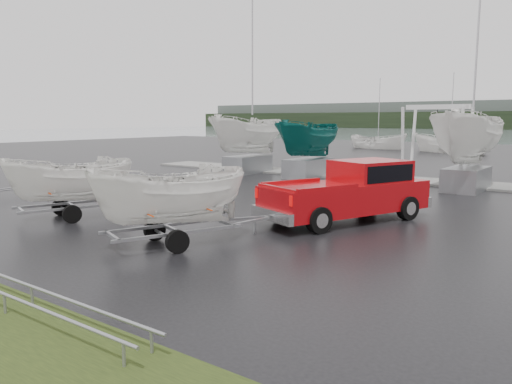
{
  "coord_description": "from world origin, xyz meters",
  "views": [
    {
      "loc": [
        12.46,
        -13.85,
        3.36
      ],
      "look_at": [
        3.69,
        -1.93,
        1.2
      ],
      "focal_mm": 35.0,
      "sensor_mm": 36.0,
      "label": 1
    }
  ],
  "objects_px": {
    "pickup_truck": "(353,189)",
    "trailer_hitched": "(170,146)",
    "trailer_parked": "(69,142)",
    "boat_hoist": "(436,133)"
  },
  "relations": [
    {
      "from": "trailer_parked",
      "to": "boat_hoist",
      "type": "relative_size",
      "value": 1.17
    },
    {
      "from": "pickup_truck",
      "to": "trailer_parked",
      "type": "height_order",
      "value": "trailer_parked"
    },
    {
      "from": "pickup_truck",
      "to": "trailer_hitched",
      "type": "distance_m",
      "value": 6.7
    },
    {
      "from": "boat_hoist",
      "to": "trailer_hitched",
      "type": "bearing_deg",
      "value": -95.06
    },
    {
      "from": "pickup_truck",
      "to": "boat_hoist",
      "type": "height_order",
      "value": "boat_hoist"
    },
    {
      "from": "pickup_truck",
      "to": "trailer_hitched",
      "type": "height_order",
      "value": "trailer_hitched"
    },
    {
      "from": "pickup_truck",
      "to": "trailer_hitched",
      "type": "relative_size",
      "value": 1.28
    },
    {
      "from": "trailer_hitched",
      "to": "trailer_parked",
      "type": "distance_m",
      "value": 5.47
    },
    {
      "from": "trailer_parked",
      "to": "trailer_hitched",
      "type": "bearing_deg",
      "value": 14.07
    },
    {
      "from": "pickup_truck",
      "to": "trailer_hitched",
      "type": "xyz_separation_m",
      "value": [
        -2.39,
        -6.04,
        1.64
      ]
    }
  ]
}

